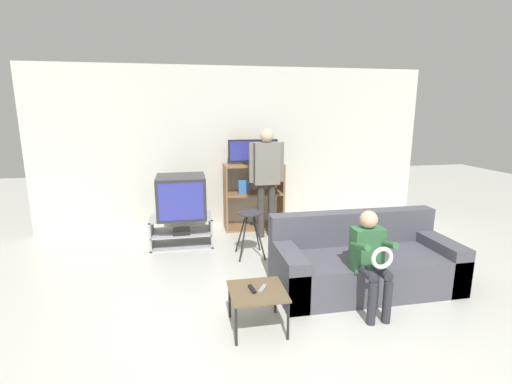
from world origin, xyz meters
The scene contains 13 objects.
ground_plane centered at (0.00, 0.00, 0.00)m, with size 18.00×18.00×0.00m, color beige.
wall_back centered at (0.00, 3.44, 1.30)m, with size 6.40×0.06×2.60m.
tv_stand centered at (-0.93, 2.58, 0.21)m, with size 0.88×0.51×0.42m.
television_main centered at (-0.91, 2.59, 0.72)m, with size 0.67×0.65×0.59m.
media_shelf centered at (0.24, 3.17, 0.55)m, with size 0.96×0.41×1.07m.
television_flat centered at (0.24, 3.15, 1.26)m, with size 0.80×0.20×0.39m.
folding_stool centered at (-0.03, 1.98, 0.49)m, with size 0.36×0.38×0.61m.
snack_table centered at (-0.26, 0.30, 0.33)m, with size 0.49×0.49×0.37m.
remote_control_black centered at (-0.30, 0.32, 0.38)m, with size 0.04×0.14×0.02m, color black.
remote_control_white centered at (-0.21, 0.31, 0.38)m, with size 0.04×0.14×0.02m, color gray.
couch centered at (1.04, 0.89, 0.27)m, with size 1.97×0.87×0.78m.
person_standing_adult centered at (0.36, 2.71, 1.01)m, with size 0.53×0.20×1.65m.
person_seated_child centered at (0.85, 0.39, 0.58)m, with size 0.33×0.43×0.99m.
Camera 1 is at (-0.84, -2.64, 1.92)m, focal length 26.00 mm.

